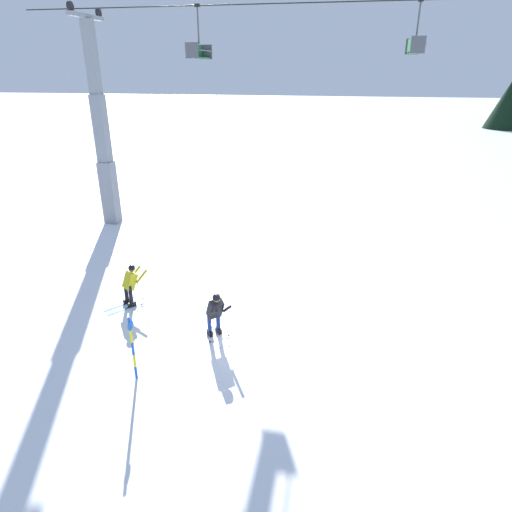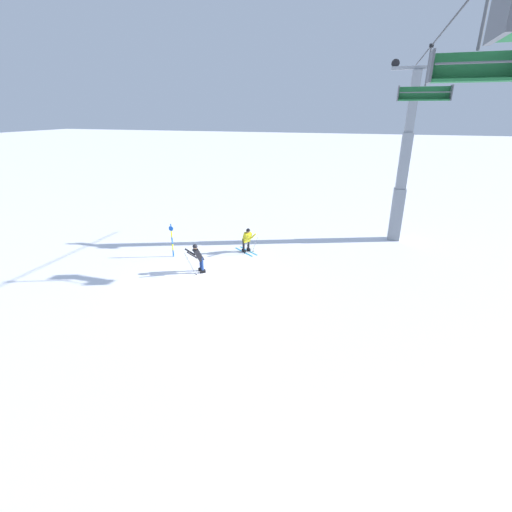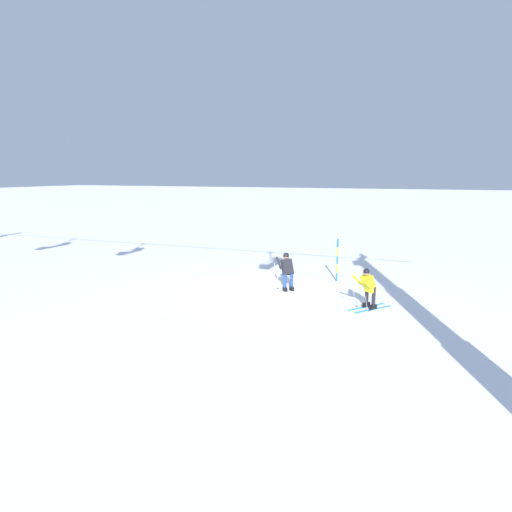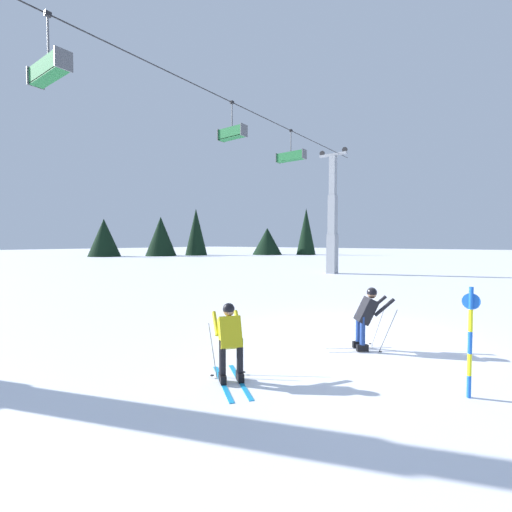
% 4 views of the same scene
% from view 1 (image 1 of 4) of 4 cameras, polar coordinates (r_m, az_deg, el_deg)
% --- Properties ---
extents(ground_plane, '(260.00, 260.00, 0.00)m').
position_cam_1_polar(ground_plane, '(14.53, -0.36, -9.10)').
color(ground_plane, white).
extents(skier_carving_main, '(1.48, 1.59, 1.69)m').
position_cam_1_polar(skier_carving_main, '(13.62, -5.29, -7.14)').
color(skier_carving_main, white).
rests_on(skier_carving_main, ground_plane).
extents(lift_tower_near, '(0.71, 2.84, 10.42)m').
position_cam_1_polar(lift_tower_near, '(24.40, -19.25, 13.98)').
color(lift_tower_near, gray).
rests_on(lift_tower_near, ground_plane).
extents(haul_cable, '(33.48, 0.05, 0.05)m').
position_cam_1_polar(haul_cable, '(21.21, 17.85, 29.00)').
color(haul_cable, black).
extents(chairlift_seat_nearest, '(0.61, 2.18, 2.19)m').
position_cam_1_polar(chairlift_seat_nearest, '(22.05, -7.55, 24.82)').
color(chairlift_seat_nearest, black).
extents(chairlift_seat_second, '(0.61, 1.73, 2.03)m').
position_cam_1_polar(chairlift_seat_second, '(21.17, 19.74, 24.31)').
color(chairlift_seat_second, black).
extents(trail_marker_pole, '(0.07, 0.28, 1.92)m').
position_cam_1_polar(trail_marker_pole, '(12.23, -15.70, -11.16)').
color(trail_marker_pole, blue).
rests_on(trail_marker_pole, ground_plane).
extents(skier_distant_uphill, '(1.41, 1.67, 1.60)m').
position_cam_1_polar(skier_distant_uphill, '(16.04, -15.95, -3.32)').
color(skier_distant_uphill, '#198CCC').
rests_on(skier_distant_uphill, ground_plane).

